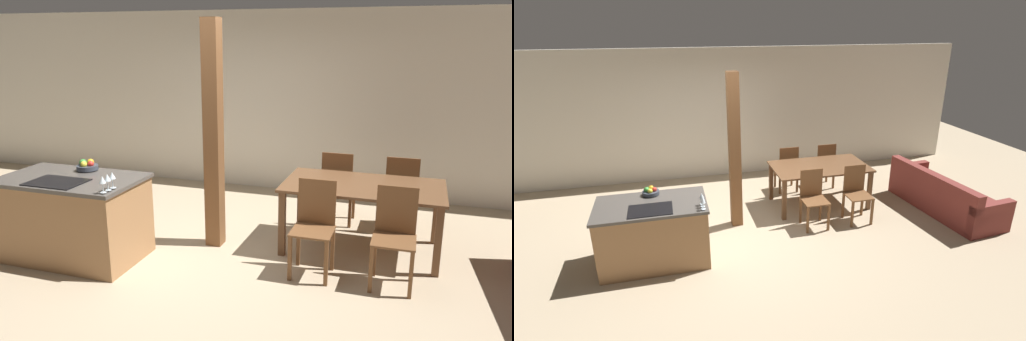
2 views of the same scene
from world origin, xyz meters
TOP-DOWN VIEW (x-y plane):
  - ground_plane at (0.00, 0.00)m, footprint 16.00×16.00m
  - wall_back at (0.00, 2.71)m, footprint 11.20×0.08m
  - kitchen_island at (-1.23, -0.44)m, footprint 1.48×0.88m
  - fruit_bowl at (-1.23, -0.15)m, footprint 0.23×0.23m
  - wine_glass_near at (-0.57, -0.81)m, footprint 0.06×0.06m
  - wine_glass_middle at (-0.57, -0.73)m, footprint 0.06×0.06m
  - wine_glass_far at (-0.57, -0.66)m, footprint 0.06×0.06m
  - dining_table at (1.66, 0.71)m, footprint 1.71×0.99m
  - dining_chair_near_left at (1.27, -0.01)m, footprint 0.40×0.40m
  - dining_chair_near_right at (2.04, -0.01)m, footprint 0.40×0.40m
  - dining_chair_far_left at (1.27, 1.43)m, footprint 0.40×0.40m
  - dining_chair_far_right at (2.04, 1.43)m, footprint 0.40×0.40m
  - couch at (3.71, -0.07)m, footprint 1.01×2.17m
  - timber_post at (0.06, 0.34)m, footprint 0.18×0.18m

SIDE VIEW (x-z plane):
  - ground_plane at x=0.00m, z-range 0.00..0.00m
  - couch at x=3.71m, z-range -0.11..0.62m
  - kitchen_island at x=-1.23m, z-range 0.00..0.89m
  - dining_chair_near_left at x=1.27m, z-range 0.03..0.97m
  - dining_chair_near_right at x=2.04m, z-range 0.03..0.97m
  - dining_chair_far_left at x=1.27m, z-range 0.03..0.97m
  - dining_chair_far_right at x=2.04m, z-range 0.03..0.97m
  - dining_table at x=1.66m, z-range 0.28..1.03m
  - fruit_bowl at x=-1.23m, z-range 0.88..0.99m
  - wine_glass_near at x=-0.57m, z-range 0.93..1.09m
  - wine_glass_middle at x=-0.57m, z-range 0.93..1.09m
  - wine_glass_far at x=-0.57m, z-range 0.93..1.09m
  - timber_post at x=0.06m, z-range 0.00..2.50m
  - wall_back at x=0.00m, z-range 0.00..2.70m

